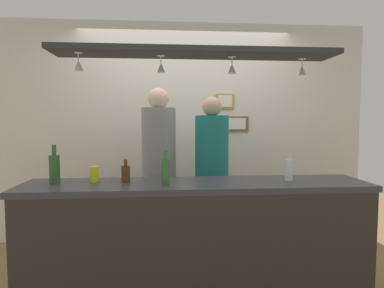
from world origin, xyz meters
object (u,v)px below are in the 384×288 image
person_right_teal_shirt (212,163)px  drink_can (94,174)px  picture_frame_lower_pair (236,124)px  bottle_beer_brown_stubby (126,173)px  bottle_soda_clear (289,169)px  person_middle_grey_shirt (159,158)px  bottle_champagne_green (55,168)px  bottle_beer_green_import (165,171)px  picture_frame_upper_small (225,101)px

person_right_teal_shirt → drink_can: 1.23m
drink_can → picture_frame_lower_pair: picture_frame_lower_pair is taller
person_right_teal_shirt → drink_can: size_ratio=13.76×
bottle_beer_brown_stubby → bottle_soda_clear: bearing=-1.8°
person_middle_grey_shirt → bottle_champagne_green: 1.07m
bottle_beer_brown_stubby → picture_frame_lower_pair: (1.18, 1.35, 0.37)m
person_right_teal_shirt → bottle_beer_green_import: 0.97m
person_middle_grey_shirt → person_right_teal_shirt: size_ratio=1.05×
person_middle_grey_shirt → picture_frame_lower_pair: size_ratio=5.88×
person_right_teal_shirt → bottle_champagne_green: bearing=-151.1°
bottle_soda_clear → picture_frame_lower_pair: picture_frame_lower_pair is taller
drink_can → picture_frame_upper_small: 1.96m
bottle_champagne_green → picture_frame_upper_small: (1.57, 1.37, 0.60)m
bottle_beer_green_import → bottle_champagne_green: 0.85m
person_right_teal_shirt → bottle_beer_brown_stubby: size_ratio=9.33×
bottle_beer_green_import → picture_frame_lower_pair: bearing=59.8°
person_middle_grey_shirt → person_right_teal_shirt: (0.54, 0.00, -0.06)m
person_middle_grey_shirt → drink_can: person_middle_grey_shirt is taller
person_right_teal_shirt → bottle_beer_green_import: (-0.47, -0.84, 0.05)m
bottle_champagne_green → picture_frame_lower_pair: (1.71, 1.37, 0.33)m
person_right_teal_shirt → bottle_beer_brown_stubby: 1.06m
bottle_champagne_green → picture_frame_lower_pair: size_ratio=1.00×
bottle_beer_green_import → bottle_beer_brown_stubby: bottle_beer_green_import is taller
person_middle_grey_shirt → bottle_champagne_green: size_ratio=5.88×
bottle_beer_brown_stubby → person_middle_grey_shirt: bearing=70.7°
bottle_soda_clear → person_right_teal_shirt: bearing=124.9°
person_middle_grey_shirt → bottle_beer_brown_stubby: bearing=-109.3°
drink_can → picture_frame_lower_pair: (1.42, 1.32, 0.38)m
person_middle_grey_shirt → bottle_beer_green_import: (0.06, -0.84, -0.01)m
bottle_champagne_green → bottle_beer_brown_stubby: (0.54, 0.02, -0.05)m
bottle_beer_brown_stubby → bottle_soda_clear: size_ratio=0.78×
bottle_beer_brown_stubby → picture_frame_lower_pair: bearing=49.0°
picture_frame_upper_small → bottle_champagne_green: bearing=-138.9°
person_right_teal_shirt → person_middle_grey_shirt: bearing=-180.0°
picture_frame_upper_small → person_middle_grey_shirt: bearing=-140.7°
bottle_champagne_green → bottle_soda_clear: 1.84m
drink_can → bottle_champagne_green: bearing=-169.9°
bottle_beer_brown_stubby → drink_can: bearing=173.2°
bottle_beer_brown_stubby → picture_frame_lower_pair: size_ratio=0.60×
person_middle_grey_shirt → bottle_soda_clear: person_middle_grey_shirt is taller
bottle_champagne_green → picture_frame_lower_pair: picture_frame_lower_pair is taller
picture_frame_lower_pair → person_middle_grey_shirt: bearing=-145.2°
bottle_champagne_green → bottle_beer_brown_stubby: bottle_champagne_green is taller
bottle_soda_clear → picture_frame_lower_pair: size_ratio=0.77×
person_right_teal_shirt → bottle_soda_clear: 0.91m
person_right_teal_shirt → bottle_champagne_green: person_right_teal_shirt is taller
person_right_teal_shirt → picture_frame_lower_pair: size_ratio=5.60×
bottle_beer_brown_stubby → picture_frame_lower_pair: picture_frame_lower_pair is taller
bottle_soda_clear → drink_can: size_ratio=1.89×
bottle_beer_green_import → bottle_beer_brown_stubby: bearing=156.6°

